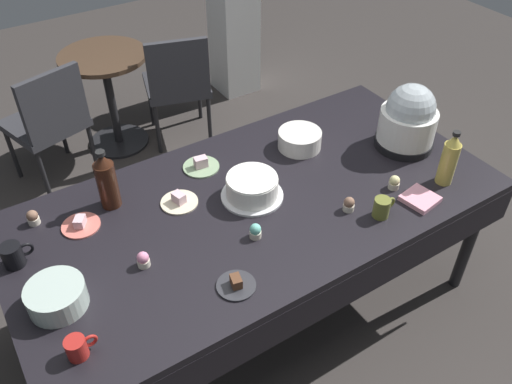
% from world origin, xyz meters
% --- Properties ---
extents(ground, '(9.00, 9.00, 0.00)m').
position_xyz_m(ground, '(0.00, 0.00, 0.00)').
color(ground, '#383330').
extents(potluck_table, '(2.20, 1.10, 0.75)m').
position_xyz_m(potluck_table, '(0.00, 0.00, 0.69)').
color(potluck_table, black).
rests_on(potluck_table, ground).
extents(frosted_layer_cake, '(0.28, 0.28, 0.11)m').
position_xyz_m(frosted_layer_cake, '(-0.00, 0.03, 0.80)').
color(frosted_layer_cake, silver).
rests_on(frosted_layer_cake, potluck_table).
extents(slow_cooker, '(0.29, 0.29, 0.34)m').
position_xyz_m(slow_cooker, '(0.86, -0.04, 0.90)').
color(slow_cooker, black).
rests_on(slow_cooker, potluck_table).
extents(glass_salad_bowl, '(0.22, 0.22, 0.09)m').
position_xyz_m(glass_salad_bowl, '(-0.92, -0.10, 0.80)').
color(glass_salad_bowl, '#B2C6BC').
rests_on(glass_salad_bowl, potluck_table).
extents(ceramic_snack_bowl, '(0.22, 0.22, 0.09)m').
position_xyz_m(ceramic_snack_bowl, '(0.41, 0.23, 0.80)').
color(ceramic_snack_bowl, silver).
rests_on(ceramic_snack_bowl, potluck_table).
extents(dessert_plate_sage, '(0.18, 0.18, 0.06)m').
position_xyz_m(dessert_plate_sage, '(-0.09, 0.35, 0.76)').
color(dessert_plate_sage, '#8CA87F').
rests_on(dessert_plate_sage, potluck_table).
extents(dessert_plate_coral, '(0.16, 0.16, 0.05)m').
position_xyz_m(dessert_plate_coral, '(-0.72, 0.26, 0.76)').
color(dessert_plate_coral, '#E07266').
rests_on(dessert_plate_coral, potluck_table).
extents(dessert_plate_charcoal, '(0.15, 0.15, 0.05)m').
position_xyz_m(dessert_plate_charcoal, '(-0.33, -0.38, 0.76)').
color(dessert_plate_charcoal, '#2D2D33').
rests_on(dessert_plate_charcoal, potluck_table).
extents(dessert_plate_cream, '(0.17, 0.17, 0.05)m').
position_xyz_m(dessert_plate_cream, '(-0.30, 0.17, 0.76)').
color(dessert_plate_cream, beige).
rests_on(dessert_plate_cream, potluck_table).
extents(cupcake_rose, '(0.05, 0.05, 0.07)m').
position_xyz_m(cupcake_rose, '(-0.88, 0.39, 0.78)').
color(cupcake_rose, beige).
rests_on(cupcake_rose, potluck_table).
extents(cupcake_berry, '(0.05, 0.05, 0.07)m').
position_xyz_m(cupcake_berry, '(0.58, -0.27, 0.78)').
color(cupcake_berry, beige).
rests_on(cupcake_berry, potluck_table).
extents(cupcake_vanilla, '(0.05, 0.05, 0.07)m').
position_xyz_m(cupcake_vanilla, '(-0.58, -0.09, 0.78)').
color(cupcake_vanilla, beige).
rests_on(cupcake_vanilla, potluck_table).
extents(cupcake_cocoa, '(0.05, 0.05, 0.07)m').
position_xyz_m(cupcake_cocoa, '(0.31, -0.27, 0.78)').
color(cupcake_cocoa, beige).
rests_on(cupcake_cocoa, potluck_table).
extents(cupcake_mint, '(0.05, 0.05, 0.07)m').
position_xyz_m(cupcake_mint, '(-0.13, -0.19, 0.78)').
color(cupcake_mint, beige).
rests_on(cupcake_mint, potluck_table).
extents(soda_bottle_cola, '(0.09, 0.09, 0.29)m').
position_xyz_m(soda_bottle_cola, '(-0.55, 0.32, 0.88)').
color(soda_bottle_cola, '#33190F').
rests_on(soda_bottle_cola, potluck_table).
extents(soda_bottle_ginger_ale, '(0.08, 0.08, 0.28)m').
position_xyz_m(soda_bottle_ginger_ale, '(0.81, -0.36, 0.88)').
color(soda_bottle_ginger_ale, gold).
rests_on(soda_bottle_ginger_ale, potluck_table).
extents(coffee_mug_olive, '(0.11, 0.07, 0.09)m').
position_xyz_m(coffee_mug_olive, '(0.40, -0.37, 0.80)').
color(coffee_mug_olive, olive).
rests_on(coffee_mug_olive, potluck_table).
extents(coffee_mug_black, '(0.12, 0.08, 0.10)m').
position_xyz_m(coffee_mug_black, '(-1.00, 0.19, 0.80)').
color(coffee_mug_black, black).
rests_on(coffee_mug_black, potluck_table).
extents(coffee_mug_red, '(0.11, 0.07, 0.08)m').
position_xyz_m(coffee_mug_red, '(-0.92, -0.35, 0.79)').
color(coffee_mug_red, '#B2231E').
rests_on(coffee_mug_red, potluck_table).
extents(paper_napkin_stack, '(0.16, 0.16, 0.02)m').
position_xyz_m(paper_napkin_stack, '(0.62, -0.40, 0.76)').
color(paper_napkin_stack, pink).
rests_on(paper_napkin_stack, potluck_table).
extents(maroon_chair_left, '(0.55, 0.55, 0.85)m').
position_xyz_m(maroon_chair_left, '(-0.53, 1.63, 0.49)').
color(maroon_chair_left, '#333338').
rests_on(maroon_chair_left, ground).
extents(maroon_chair_right, '(0.55, 0.55, 0.85)m').
position_xyz_m(maroon_chair_right, '(0.38, 1.63, 0.49)').
color(maroon_chair_right, '#333338').
rests_on(maroon_chair_right, ground).
extents(round_cafe_table, '(0.60, 0.60, 0.72)m').
position_xyz_m(round_cafe_table, '(-0.05, 1.85, 0.50)').
color(round_cafe_table, '#473323').
rests_on(round_cafe_table, ground).
extents(water_cooler, '(0.32, 0.32, 1.24)m').
position_xyz_m(water_cooler, '(1.13, 2.10, 0.59)').
color(water_cooler, silver).
rests_on(water_cooler, ground).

